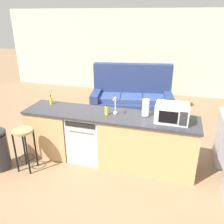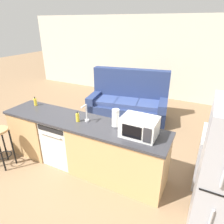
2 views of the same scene
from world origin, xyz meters
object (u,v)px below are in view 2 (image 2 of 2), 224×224
(paper_towel_roll, at_px, (116,118))
(couch, at_px, (128,103))
(soap_bottle, at_px, (78,117))
(dishwasher, at_px, (64,140))
(dish_soap_bottle, at_px, (35,102))
(microwave, at_px, (139,127))
(bar_stool, at_px, (0,140))

(paper_towel_roll, bearing_deg, couch, 106.87)
(soap_bottle, bearing_deg, dishwasher, 175.50)
(dishwasher, bearing_deg, dish_soap_bottle, 167.75)
(microwave, height_order, couch, couch)
(dishwasher, distance_m, couch, 2.27)
(bar_stool, height_order, couch, couch)
(microwave, distance_m, paper_towel_roll, 0.43)
(soap_bottle, distance_m, dish_soap_bottle, 1.15)
(dishwasher, height_order, couch, couch)
(dishwasher, bearing_deg, microwave, -0.05)
(paper_towel_roll, height_order, couch, couch)
(paper_towel_roll, xyz_separation_m, dish_soap_bottle, (-1.75, 0.07, -0.07))
(paper_towel_roll, bearing_deg, soap_bottle, -168.63)
(dishwasher, bearing_deg, soap_bottle, -4.50)
(dishwasher, relative_size, soap_bottle, 4.77)
(bar_stool, relative_size, couch, 0.35)
(microwave, height_order, bar_stool, microwave)
(microwave, relative_size, dish_soap_bottle, 2.84)
(dishwasher, distance_m, soap_bottle, 0.67)
(dish_soap_bottle, bearing_deg, bar_stool, -96.45)
(dishwasher, distance_m, bar_stool, 1.06)
(dishwasher, relative_size, couch, 0.39)
(microwave, xyz_separation_m, bar_stool, (-2.26, -0.62, -0.50))
(dish_soap_bottle, relative_size, couch, 0.08)
(soap_bottle, height_order, dish_soap_bottle, same)
(microwave, xyz_separation_m, couch, (-1.07, 2.24, -0.65))
(paper_towel_roll, relative_size, couch, 0.13)
(bar_stool, bearing_deg, dishwasher, 36.46)
(microwave, bearing_deg, soap_bottle, -178.45)
(couch, bearing_deg, paper_towel_roll, -73.13)
(dish_soap_bottle, distance_m, couch, 2.42)
(paper_towel_roll, height_order, dish_soap_bottle, paper_towel_roll)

